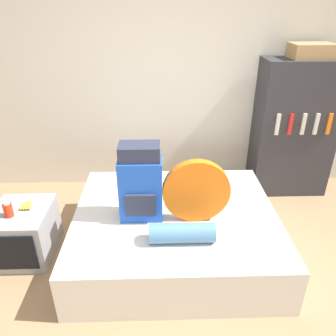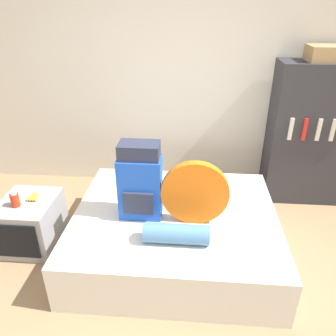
% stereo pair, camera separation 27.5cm
% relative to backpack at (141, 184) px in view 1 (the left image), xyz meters
% --- Properties ---
extents(ground_plane, '(16.00, 16.00, 0.00)m').
position_rel_backpack_xyz_m(ground_plane, '(0.34, -0.69, -0.77)').
color(ground_plane, '#997551').
extents(wall_back, '(8.00, 0.05, 2.60)m').
position_rel_backpack_xyz_m(wall_back, '(0.34, 1.41, 0.53)').
color(wall_back, silver).
rests_on(wall_back, ground_plane).
extents(bed, '(1.82, 1.57, 0.44)m').
position_rel_backpack_xyz_m(bed, '(0.30, 0.05, -0.55)').
color(bed, silver).
rests_on(bed, ground_plane).
extents(backpack, '(0.36, 0.25, 0.68)m').
position_rel_backpack_xyz_m(backpack, '(0.00, 0.00, 0.00)').
color(backpack, blue).
rests_on(backpack, bed).
extents(tent_bag, '(0.57, 0.08, 0.57)m').
position_rel_backpack_xyz_m(tent_bag, '(0.47, -0.06, -0.05)').
color(tent_bag, orange).
rests_on(tent_bag, bed).
extents(sleeping_roll, '(0.52, 0.16, 0.16)m').
position_rel_backpack_xyz_m(sleeping_roll, '(0.33, -0.35, -0.25)').
color(sleeping_roll, teal).
rests_on(sleeping_roll, bed).
extents(television, '(0.50, 0.59, 0.48)m').
position_rel_backpack_xyz_m(television, '(-1.09, 0.04, -0.53)').
color(television, '#939399').
rests_on(television, ground_plane).
extents(canister, '(0.08, 0.08, 0.14)m').
position_rel_backpack_xyz_m(canister, '(-1.14, -0.03, -0.22)').
color(canister, red).
rests_on(canister, television).
extents(banana_bunch, '(0.12, 0.15, 0.04)m').
position_rel_backpack_xyz_m(banana_bunch, '(-1.04, 0.11, -0.27)').
color(banana_bunch, yellow).
rests_on(banana_bunch, television).
extents(bookshelf, '(0.89, 0.44, 1.59)m').
position_rel_backpack_xyz_m(bookshelf, '(1.74, 1.16, 0.03)').
color(bookshelf, '#2D2D33').
rests_on(bookshelf, ground_plane).
extents(cardboard_box, '(0.44, 0.31, 0.15)m').
position_rel_backpack_xyz_m(cardboard_box, '(1.77, 1.15, 0.90)').
color(cardboard_box, '#A88456').
rests_on(cardboard_box, bookshelf).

